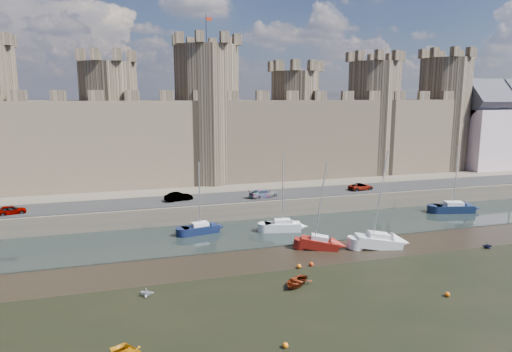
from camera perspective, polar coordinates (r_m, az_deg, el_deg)
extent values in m
plane|color=black|center=(36.74, 5.89, -18.17)|extent=(160.00, 160.00, 0.00)
cube|color=black|center=(57.92, -3.30, -7.34)|extent=(160.00, 12.00, 0.08)
cube|color=#4C443A|center=(92.11, -8.52, -0.10)|extent=(160.00, 60.00, 2.50)
cube|color=black|center=(66.71, -5.32, -2.79)|extent=(160.00, 7.00, 0.10)
cube|color=#42382B|center=(79.22, -7.42, 4.30)|extent=(100.00, 9.00, 14.00)
cylinder|color=#42382B|center=(77.96, -17.73, 6.03)|extent=(9.00, 9.00, 20.00)
cylinder|color=#42382B|center=(79.24, -6.06, 7.59)|extent=(11.00, 11.00, 23.00)
cylinder|color=black|center=(79.88, -6.25, 17.68)|extent=(0.10, 0.10, 5.00)
cube|color=maroon|center=(80.23, -5.91, 18.95)|extent=(1.00, 0.03, 0.60)
cylinder|color=#42382B|center=(83.80, 4.85, 6.38)|extent=(9.00, 9.00, 19.00)
cylinder|color=#42382B|center=(90.83, 14.36, 7.02)|extent=(10.00, 10.00, 21.00)
cylinder|color=#42382B|center=(99.98, 22.33, 7.12)|extent=(10.00, 10.00, 22.00)
cube|color=beige|center=(104.01, 26.28, 4.16)|extent=(8.50, 9.00, 12.00)
cube|color=#38383F|center=(103.64, 26.61, 8.33)|extent=(8.50, 9.05, 9.05)
imported|color=gray|center=(65.25, -28.32, -3.77)|extent=(3.80, 2.36, 1.21)
imported|color=gray|center=(65.65, -9.65, -2.57)|extent=(4.14, 2.27, 1.29)
imported|color=gray|center=(66.85, 0.94, -2.21)|extent=(4.65, 2.64, 1.27)
imported|color=gray|center=(73.95, 12.98, -1.32)|extent=(4.30, 2.38, 1.14)
cube|color=#0E1632|center=(58.53, -6.99, -6.66)|extent=(4.81, 2.53, 1.00)
cube|color=silver|center=(58.32, -7.00, -5.98)|extent=(2.21, 1.57, 0.45)
cylinder|color=silver|center=(57.38, -7.08, -2.28)|extent=(0.14, 0.14, 8.16)
cube|color=silver|center=(59.18, 3.32, -6.37)|extent=(4.87, 2.75, 1.08)
cube|color=silver|center=(58.97, 3.33, -5.64)|extent=(2.26, 1.66, 0.49)
cylinder|color=silver|center=(57.98, 3.37, -1.67)|extent=(0.14, 0.14, 8.82)
cube|color=#0E1932|center=(74.51, 23.46, -3.75)|extent=(6.09, 3.54, 1.09)
cube|color=silver|center=(74.34, 23.50, -3.15)|extent=(2.84, 2.13, 0.50)
cylinder|color=silver|center=(73.55, 23.73, 0.05)|extent=(0.14, 0.14, 8.94)
cube|color=maroon|center=(53.16, 7.95, -8.46)|extent=(4.61, 3.28, 1.09)
cube|color=silver|center=(52.91, 7.97, -7.64)|extent=(2.22, 1.85, 0.50)
cylinder|color=silver|center=(51.79, 8.09, -3.18)|extent=(0.14, 0.14, 8.96)
cube|color=silver|center=(54.88, 15.00, -8.04)|extent=(5.57, 3.15, 1.23)
cube|color=silver|center=(54.61, 15.05, -7.14)|extent=(2.59, 1.91, 0.56)
cylinder|color=silver|center=(53.43, 15.28, -2.26)|extent=(0.14, 0.14, 10.09)
imported|color=silver|center=(42.23, -13.49, -13.99)|extent=(1.55, 1.44, 0.67)
imported|color=#68200B|center=(43.36, 5.02, -13.08)|extent=(4.00, 3.94, 0.68)
imported|color=black|center=(59.21, 26.95, -7.78)|extent=(1.44, 1.32, 0.64)
sphere|color=#F43C0A|center=(48.16, 6.93, -10.86)|extent=(0.42, 0.42, 0.42)
sphere|color=#D96409|center=(47.37, 5.38, -11.16)|extent=(0.46, 0.46, 0.46)
sphere|color=orange|center=(33.88, 3.69, -20.36)|extent=(0.41, 0.41, 0.41)
sphere|color=#EB5E0A|center=(44.38, 22.80, -13.48)|extent=(0.43, 0.43, 0.43)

